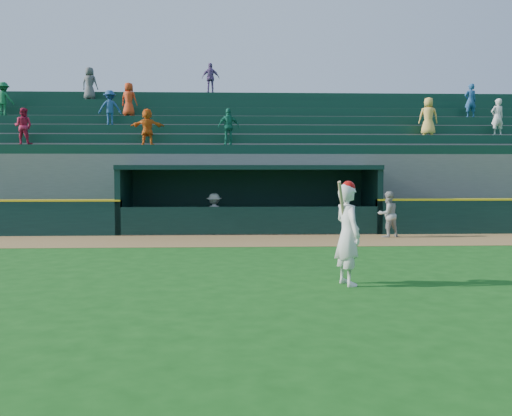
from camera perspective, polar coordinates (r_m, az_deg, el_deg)
name	(u,v)px	position (r m, az deg, el deg)	size (l,w,h in m)	color
ground	(259,267)	(13.68, 0.29, -5.92)	(120.00, 120.00, 0.00)	#154D13
warning_track	(252,241)	(18.52, -0.43, -3.28)	(40.00, 3.00, 0.01)	olive
dugout_player_front	(388,214)	(19.90, 13.05, -0.62)	(0.76, 0.59, 1.57)	#A5A49F
dugout_player_inside	(214,214)	(20.51, -4.19, -0.56)	(0.93, 0.54, 1.45)	#A4A49F
dugout	(249,194)	(21.50, -0.72, 1.36)	(9.40, 2.80, 2.46)	#63635E
stands	(245,167)	(26.03, -1.14, 4.12)	(34.50, 6.25, 7.42)	slate
batter_at_plate	(348,233)	(11.63, 9.16, -2.51)	(0.68, 0.89, 2.12)	silver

